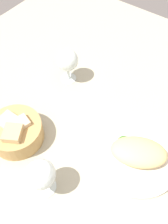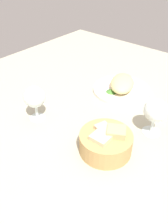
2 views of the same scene
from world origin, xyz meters
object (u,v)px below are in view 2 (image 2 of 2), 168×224
Objects in this scene: plate at (122,90)px; bread_basket at (106,142)px; wine_glass_near at (35,98)px; wine_glass_far at (155,112)px.

plate is 37.07cm from bread_basket.
wine_glass_near is 1.00× the size of wine_glass_far.
wine_glass_near reaches higher than plate.
wine_glass_near is at bearing -20.34° from plate.
bread_basket is at bearing 95.42° from wine_glass_near.
wine_glass_near is (36.21, -13.42, 8.11)cm from plate.
bread_basket reaches higher than plate.
wine_glass_near is (2.76, -29.11, 5.14)cm from bread_basket.
plate is 28.88cm from wine_glass_far.
wine_glass_far reaches higher than bread_basket.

